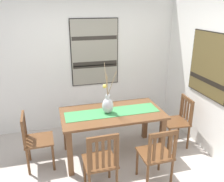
% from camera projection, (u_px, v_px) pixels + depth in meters
% --- Properties ---
extents(ground_plane, '(6.40, 6.40, 0.03)m').
position_uv_depth(ground_plane, '(108.00, 182.00, 3.41)').
color(ground_plane, '#B2A89E').
extents(wall_back, '(6.40, 0.12, 2.70)m').
position_uv_depth(wall_back, '(84.00, 61.00, 4.61)').
color(wall_back, silver).
rests_on(wall_back, ground_plane).
extents(dining_table, '(1.62, 0.85, 0.77)m').
position_uv_depth(dining_table, '(112.00, 119.00, 3.81)').
color(dining_table, brown).
rests_on(dining_table, ground_plane).
extents(table_runner, '(1.49, 0.36, 0.01)m').
position_uv_depth(table_runner, '(112.00, 112.00, 3.76)').
color(table_runner, '#388447').
rests_on(table_runner, dining_table).
extents(centerpiece_vase, '(0.18, 0.36, 0.78)m').
position_uv_depth(centerpiece_vase, '(108.00, 104.00, 3.68)').
color(centerpiece_vase, silver).
rests_on(centerpiece_vase, dining_table).
extents(chair_0, '(0.45, 0.45, 0.89)m').
position_uv_depth(chair_0, '(178.00, 120.00, 4.15)').
color(chair_0, brown).
rests_on(chair_0, ground_plane).
extents(chair_1, '(0.43, 0.43, 0.90)m').
position_uv_depth(chair_1, '(157.00, 155.00, 3.21)').
color(chair_1, brown).
rests_on(chair_1, ground_plane).
extents(chair_2, '(0.43, 0.43, 0.94)m').
position_uv_depth(chair_2, '(101.00, 161.00, 3.04)').
color(chair_2, brown).
rests_on(chair_2, ground_plane).
extents(chair_3, '(0.43, 0.43, 0.89)m').
position_uv_depth(chair_3, '(35.00, 139.00, 3.57)').
color(chair_3, brown).
rests_on(chair_3, ground_plane).
extents(painting_on_back_wall, '(0.92, 0.05, 1.28)m').
position_uv_depth(painting_on_back_wall, '(95.00, 53.00, 4.55)').
color(painting_on_back_wall, black).
extents(painting_on_side_wall, '(0.05, 0.95, 1.04)m').
position_uv_depth(painting_on_side_wall, '(209.00, 65.00, 3.77)').
color(painting_on_side_wall, black).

